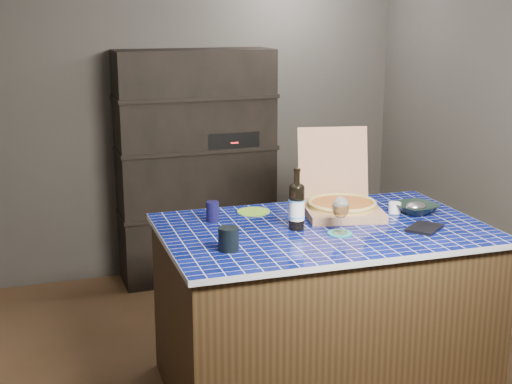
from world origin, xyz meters
name	(u,v)px	position (x,y,z in m)	size (l,w,h in m)	color
room	(262,161)	(0.00, 0.00, 1.25)	(3.50, 3.50, 3.50)	brown
shelving_unit	(197,166)	(0.00, 1.53, 0.90)	(1.20, 0.41, 1.80)	black
kitchen_island	(322,309)	(0.21, -0.40, 0.48)	(1.76, 1.14, 0.95)	#412F19
pizza_box	(341,202)	(0.41, -0.19, 1.02)	(0.52, 0.59, 0.46)	tan
mead_bottle	(297,206)	(0.06, -0.39, 1.08)	(0.09, 0.09, 0.33)	black
teal_trivet	(340,233)	(0.24, -0.54, 0.96)	(0.13, 0.13, 0.01)	teal
wine_glass	(341,208)	(0.24, -0.54, 1.09)	(0.09, 0.09, 0.20)	white
tumbler	(229,239)	(-0.39, -0.60, 1.01)	(0.10, 0.10, 0.11)	black
dvd_case	(425,228)	(0.70, -0.62, 0.96)	(0.14, 0.20, 0.02)	black
bowl	(416,208)	(0.82, -0.33, 0.98)	(0.23, 0.23, 0.06)	black
foil_contents	(416,207)	(0.82, -0.33, 0.99)	(0.12, 0.10, 0.06)	#A4A3AE
white_jar	(395,208)	(0.71, -0.28, 0.98)	(0.07, 0.07, 0.06)	white
navy_cup	(213,212)	(-0.33, -0.11, 1.01)	(0.07, 0.07, 0.11)	#100E34
green_trivet	(253,212)	(-0.05, -0.01, 0.96)	(0.19, 0.19, 0.01)	#81C029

